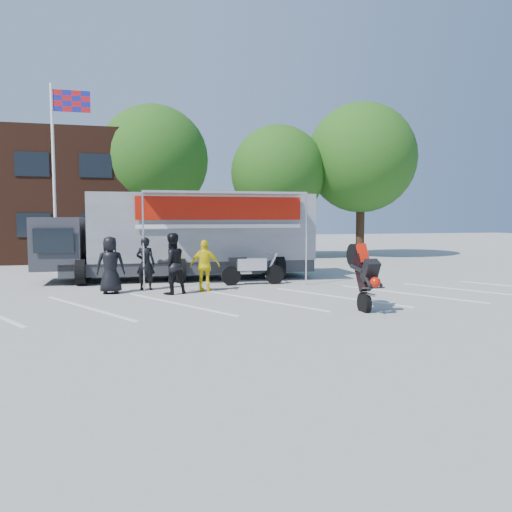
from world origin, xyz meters
name	(u,v)px	position (x,y,z in m)	size (l,w,h in m)	color
ground	(265,307)	(0.00, 0.00, 0.00)	(100.00, 100.00, 0.00)	#989893
parking_bay_lines	(255,300)	(0.00, 1.00, 0.01)	(18.00, 5.00, 0.01)	white
office_building	(7,197)	(-10.00, 18.00, 3.50)	(18.00, 8.00, 7.00)	#3F2014
flagpole	(60,154)	(-6.24, 10.00, 5.05)	(1.61, 0.12, 8.00)	white
tree_left	(154,160)	(-2.00, 16.00, 5.57)	(6.12, 6.12, 8.64)	#382314
tree_mid	(278,173)	(5.00, 15.00, 4.94)	(5.44, 5.44, 7.68)	#382314
tree_right	(361,158)	(10.00, 14.50, 5.88)	(6.46, 6.46, 9.12)	#382314
transporter_truck	(191,279)	(-1.18, 6.55, 0.00)	(10.36, 4.99, 3.30)	gray
parked_motorcycle	(253,285)	(0.76, 4.27, 0.00)	(0.78, 2.33, 1.22)	silver
stunt_bike_rider	(354,308)	(2.27, -0.76, 0.00)	(0.77, 1.63, 1.91)	black
spectator_leather_a	(110,265)	(-4.08, 3.45, 0.91)	(0.89, 0.58, 1.81)	black
spectator_leather_b	(146,264)	(-2.98, 3.97, 0.88)	(0.64, 0.42, 1.75)	black
spectator_leather_c	(172,264)	(-2.23, 2.85, 0.96)	(0.93, 0.73, 1.92)	black
spectator_hivis	(205,266)	(-1.13, 3.12, 0.84)	(0.98, 0.41, 1.68)	yellow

